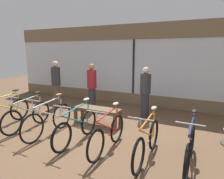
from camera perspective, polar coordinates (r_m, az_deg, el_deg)
The scene contains 13 objects.
ground_plane at distance 5.43m, azimuth -6.90°, elevation -12.54°, with size 24.00×24.00×0.00m, color brown.
shop_back_wall at distance 8.07m, azimuth 6.23°, elevation 7.20°, with size 12.00×0.08×3.20m.
bicycle_far_left at distance 6.67m, azimuth -28.32°, elevation -5.84°, with size 0.46×1.75×1.03m.
bicycle_left at distance 6.10m, azimuth -22.94°, elevation -6.93°, with size 0.46×1.69×1.02m.
bicycle_center_left at distance 5.47m, azimuth -17.64°, elevation -8.31°, with size 0.46×1.78×1.05m.
bicycle_center at distance 4.89m, azimuth -10.00°, elevation -10.62°, with size 0.46×1.73×1.02m.
bicycle_center_right at distance 4.44m, azimuth -1.20°, elevation -12.65°, with size 0.46×1.66×1.02m.
bicycle_right at distance 4.17m, azimuth 10.04°, elevation -14.51°, with size 0.46×1.72×1.02m.
bicycle_far_right at distance 4.14m, azimuth 21.39°, elevation -15.29°, with size 0.46×1.73×1.02m.
display_bench at distance 5.94m, azimuth -4.19°, elevation -6.17°, with size 1.40×0.44×0.51m.
customer_near_rack at distance 7.93m, azimuth -15.67°, elevation 1.76°, with size 0.43×0.43×1.79m.
customer_by_window at distance 6.50m, azimuth 9.48°, elevation -0.58°, with size 0.35×0.35×1.66m.
customer_mid_floor at distance 7.29m, azimuth -5.76°, elevation 0.98°, with size 0.41×0.41×1.71m.
Camera 1 is at (2.75, -4.15, 2.15)m, focal length 32.00 mm.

